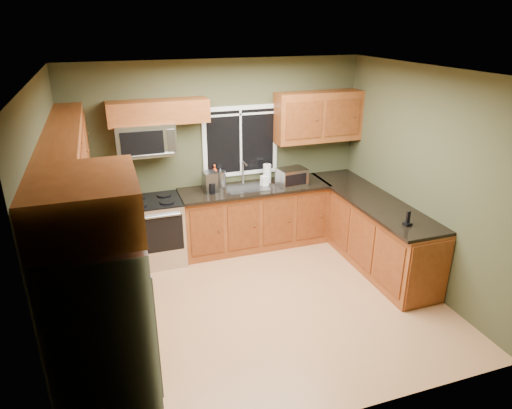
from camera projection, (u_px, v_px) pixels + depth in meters
floor at (261, 303)px, 5.51m from camera, size 4.20×4.20×0.00m
ceiling at (263, 72)px, 4.49m from camera, size 4.20×4.20×0.00m
back_wall at (220, 156)px, 6.58m from camera, size 4.20×0.00×4.20m
front_wall at (342, 283)px, 3.42m from camera, size 4.20×0.00×4.20m
left_wall at (56, 225)px, 4.37m from camera, size 0.00×3.60×3.60m
right_wall at (422, 180)px, 5.62m from camera, size 0.00×3.60×3.60m
window at (241, 141)px, 6.57m from camera, size 1.12×0.03×1.02m
base_cabinets_left at (100, 277)px, 5.22m from camera, size 0.60×2.65×0.90m
countertop_left at (97, 240)px, 5.05m from camera, size 0.65×2.65×0.04m
base_cabinets_back at (254, 217)px, 6.78m from camera, size 2.17×0.60×0.90m
countertop_back at (255, 188)px, 6.58m from camera, size 2.17×0.65×0.04m
base_cabinets_peninsula at (370, 231)px, 6.35m from camera, size 0.60×2.52×0.90m
countertop_peninsula at (372, 199)px, 6.17m from camera, size 0.65×2.50×0.04m
upper_cabinets_left at (68, 159)px, 4.65m from camera, size 0.33×2.65×0.72m
upper_cabinets_back_left at (159, 112)px, 5.91m from camera, size 1.30×0.33×0.30m
upper_cabinets_back_right at (318, 117)px, 6.67m from camera, size 1.30×0.33×0.72m
upper_cabinet_over_fridge at (84, 204)px, 3.08m from camera, size 0.72×0.90×0.38m
refrigerator at (105, 339)px, 3.51m from camera, size 0.74×0.90×1.80m
range at (155, 231)px, 6.31m from camera, size 0.76×0.69×0.94m
microwave at (145, 139)px, 5.95m from camera, size 0.76×0.41×0.42m
sink at (247, 187)px, 6.55m from camera, size 0.60×0.42×0.36m
toaster_oven at (292, 177)px, 6.61m from camera, size 0.43×0.35×0.25m
coffee_maker at (210, 183)px, 6.34m from camera, size 0.19×0.24×0.29m
kettle at (220, 178)px, 6.53m from camera, size 0.18×0.18×0.29m
paper_towel_roll at (267, 173)px, 6.71m from camera, size 0.15×0.15×0.30m
soap_bottle_a at (215, 176)px, 6.55m from camera, size 0.14×0.14×0.32m
soap_bottle_b at (264, 178)px, 6.60m from camera, size 0.11×0.12×0.21m
soap_bottle_c at (219, 180)px, 6.59m from camera, size 0.16×0.16×0.17m
cordless_phone at (408, 221)px, 5.33m from camera, size 0.09×0.09×0.18m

